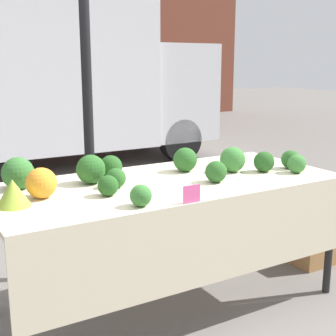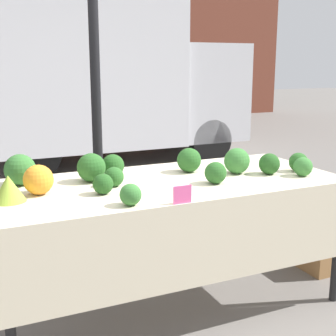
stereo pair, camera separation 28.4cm
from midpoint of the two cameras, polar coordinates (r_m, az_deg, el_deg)
The scene contains 20 objects.
ground_plane at distance 3.16m, azimuth -2.68°, elevation -16.15°, with size 40.00×40.00×0.00m, color slate.
tent_pole at distance 3.31m, azimuth -12.29°, elevation 8.90°, with size 0.07×0.07×2.64m.
parked_truck at distance 7.34m, azimuth -12.62°, elevation 10.37°, with size 3.99×1.82×2.40m.
market_table at distance 2.82m, azimuth -2.19°, elevation -3.66°, with size 2.13×0.95×0.82m.
orange_cauliflower at distance 2.60m, azimuth -18.24°, elevation -1.79°, with size 0.17×0.17×0.17m.
romanesco_head at distance 2.51m, azimuth -21.51°, elevation -2.89°, with size 0.18×0.18×0.14m.
broccoli_head_0 at distance 2.95m, azimuth -9.75°, elevation 0.11°, with size 0.14×0.14×0.14m.
broccoli_head_1 at distance 3.11m, azimuth 9.09°, elevation 0.73°, with size 0.14×0.14×0.14m.
broccoli_head_2 at distance 2.81m, azimuth 3.00°, elevation -0.48°, with size 0.13×0.13×0.13m.
broccoli_head_3 at distance 2.35m, azimuth -6.80°, elevation -3.40°, with size 0.11×0.11×0.11m.
broccoli_head_4 at distance 3.08m, azimuth 5.28°, elevation 1.02°, with size 0.17×0.17×0.17m.
broccoli_head_5 at distance 2.72m, azimuth -9.34°, elevation -1.25°, with size 0.12×0.12×0.12m.
broccoli_head_6 at distance 2.83m, azimuth -12.24°, elevation -0.19°, with size 0.17×0.17×0.17m.
broccoli_head_7 at distance 3.12m, azimuth 12.93°, elevation 0.47°, with size 0.12×0.12×0.12m.
broccoli_head_8 at distance 3.08m, azimuth -0.53°, elevation 1.00°, with size 0.16×0.16×0.16m.
broccoli_head_9 at distance 3.25m, azimuth 12.31°, elevation 1.00°, with size 0.13×0.13×0.13m.
broccoli_head_10 at distance 2.83m, azimuth -20.61°, elevation -0.64°, with size 0.18×0.18×0.18m.
broccoli_head_11 at distance 2.56m, azimuth -10.49°, elevation -2.18°, with size 0.11×0.11×0.11m.
price_sign at distance 2.40m, azimuth -0.48°, elevation -3.24°, with size 0.10×0.01×0.09m.
produce_crate at distance 3.87m, azimuth 15.68°, elevation -8.41°, with size 0.49×0.33×0.33m.
Camera 1 is at (-1.40, -2.39, 1.53)m, focal length 50.00 mm.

